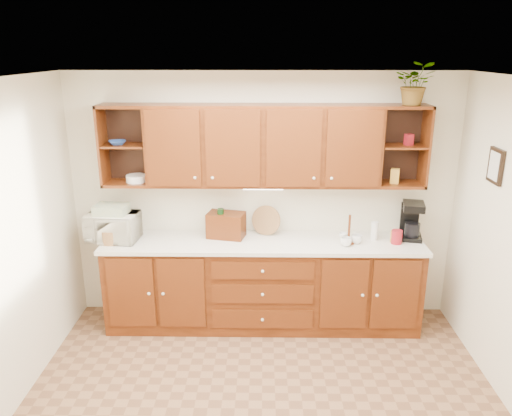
{
  "coord_description": "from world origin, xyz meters",
  "views": [
    {
      "loc": [
        0.0,
        -3.27,
        2.8
      ],
      "look_at": [
        -0.06,
        1.15,
        1.38
      ],
      "focal_mm": 35.0,
      "sensor_mm": 36.0,
      "label": 1
    }
  ],
  "objects_px": {
    "bread_box": "(226,225)",
    "coffee_maker": "(412,221)",
    "microwave": "(113,227)",
    "potted_plant": "(415,84)"
  },
  "relations": [
    {
      "from": "bread_box",
      "to": "potted_plant",
      "type": "bearing_deg",
      "value": 11.68
    },
    {
      "from": "microwave",
      "to": "potted_plant",
      "type": "xyz_separation_m",
      "value": [
        2.94,
        0.07,
        1.41
      ]
    },
    {
      "from": "coffee_maker",
      "to": "potted_plant",
      "type": "distance_m",
      "value": 1.37
    },
    {
      "from": "microwave",
      "to": "bread_box",
      "type": "height_order",
      "value": "microwave"
    },
    {
      "from": "coffee_maker",
      "to": "potted_plant",
      "type": "height_order",
      "value": "potted_plant"
    },
    {
      "from": "microwave",
      "to": "coffee_maker",
      "type": "relative_size",
      "value": 1.31
    },
    {
      "from": "coffee_maker",
      "to": "potted_plant",
      "type": "xyz_separation_m",
      "value": [
        -0.1,
        -0.03,
        1.37
      ]
    },
    {
      "from": "microwave",
      "to": "potted_plant",
      "type": "height_order",
      "value": "potted_plant"
    },
    {
      "from": "microwave",
      "to": "potted_plant",
      "type": "distance_m",
      "value": 3.26
    },
    {
      "from": "bread_box",
      "to": "coffee_maker",
      "type": "bearing_deg",
      "value": 12.76
    }
  ]
}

